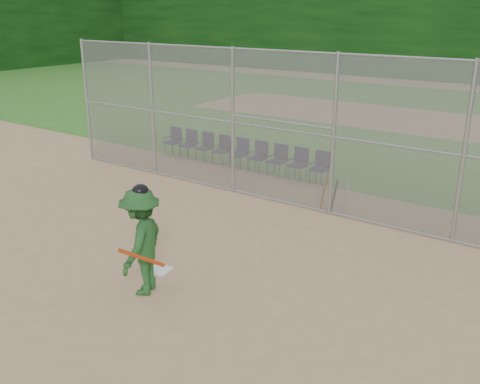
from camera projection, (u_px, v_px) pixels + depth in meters
The scene contains 16 objects.
ground at pixel (165, 281), 10.20m from camera, with size 100.00×100.00×0.00m, color tan.
grass_strip at pixel (438, 123), 24.10m from camera, with size 100.00×100.00×0.00m, color #316D20.
dirt_patch_far at pixel (438, 123), 24.10m from camera, with size 24.00×24.00×0.00m, color tan.
backstop_fence at pixel (297, 129), 13.38m from camera, with size 16.09×0.09×4.00m.
home_plate at pixel (159, 270), 10.62m from camera, with size 0.41×0.41×0.02m, color white.
batter_at_plate at pixel (142, 241), 9.52m from camera, with size 1.23×1.47×2.08m.
spare_bats at pixel (334, 196), 13.57m from camera, with size 0.66×0.38×0.82m.
chair_0 at pixel (172, 141), 18.82m from camera, with size 0.54×0.52×0.96m, color #12103C, non-canonical shape.
chair_1 at pixel (188, 144), 18.43m from camera, with size 0.54×0.52×0.96m, color #12103C, non-canonical shape.
chair_2 at pixel (204, 147), 18.04m from camera, with size 0.54×0.52×0.96m, color #12103C, non-canonical shape.
chair_3 at pixel (221, 150), 17.65m from camera, with size 0.54×0.52×0.96m, color #12103C, non-canonical shape.
chair_4 at pixel (239, 154), 17.25m from camera, with size 0.54×0.52×0.96m, color #12103C, non-canonical shape.
chair_5 at pixel (258, 157), 16.86m from camera, with size 0.54×0.52×0.96m, color #12103C, non-canonical shape.
chair_6 at pixel (277, 161), 16.47m from camera, with size 0.54×0.52×0.96m, color #12103C, non-canonical shape.
chair_7 at pixel (298, 164), 16.08m from camera, with size 0.54×0.52×0.96m, color #12103C, non-canonical shape.
chair_8 at pixel (319, 168), 15.68m from camera, with size 0.54×0.52×0.96m, color #12103C, non-canonical shape.
Camera 1 is at (6.41, -6.59, 4.95)m, focal length 40.00 mm.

